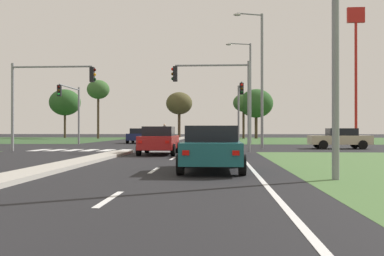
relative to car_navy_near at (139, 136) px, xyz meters
name	(u,v)px	position (x,y,z in m)	size (l,w,h in m)	color
ground_plane	(146,147)	(2.41, -9.99, -0.78)	(200.00, 200.00, 0.00)	black
grass_verge_far_right	(367,140)	(27.91, 14.51, -0.77)	(35.00, 35.00, 0.01)	#385B2D
median_island_near	(54,168)	(2.41, -28.99, -0.71)	(1.20, 22.00, 0.14)	#ADA89E
median_island_far	(177,139)	(2.41, 15.01, -0.71)	(1.20, 36.00, 0.14)	gray
lane_dash_near	(109,199)	(5.91, -35.05, -0.77)	(0.14, 2.00, 0.01)	silver
lane_dash_second	(154,170)	(5.91, -29.05, -0.77)	(0.14, 2.00, 0.01)	silver
lane_dash_third	(173,158)	(5.91, -23.05, -0.77)	(0.14, 2.00, 0.01)	silver
lane_dash_fourth	(183,152)	(5.91, -17.05, -0.77)	(0.14, 2.00, 0.01)	silver
lane_dash_fifth	(189,148)	(5.91, -11.05, -0.77)	(0.14, 2.00, 0.01)	silver
edge_line_right	(251,168)	(9.26, -27.99, -0.77)	(0.14, 24.00, 0.01)	silver
stop_bar_near	(188,152)	(6.21, -16.99, -0.77)	(6.40, 0.50, 0.01)	silver
crosswalk_bar_near	(40,150)	(-3.99, -15.19, -0.77)	(0.70, 2.80, 0.01)	silver
crosswalk_bar_second	(56,150)	(-2.84, -15.19, -0.77)	(0.70, 2.80, 0.01)	silver
crosswalk_bar_third	(73,150)	(-1.69, -15.19, -0.77)	(0.70, 2.80, 0.01)	silver
crosswalk_bar_fourth	(90,150)	(-0.54, -15.19, -0.77)	(0.70, 2.80, 0.01)	silver
crosswalk_bar_fifth	(106,150)	(0.61, -15.19, -0.77)	(0.70, 2.80, 0.01)	silver
crosswalk_bar_sixth	(123,150)	(1.76, -15.19, -0.77)	(0.70, 2.80, 0.01)	silver
car_navy_near	(139,136)	(0.00, 0.00, 0.00)	(2.06, 4.26, 1.52)	#161E47
car_red_second	(159,140)	(4.78, -19.65, 0.02)	(2.05, 4.22, 1.56)	#A31919
car_beige_third	(340,138)	(16.94, -11.81, -0.02)	(4.31, 1.96, 1.48)	#BCAD8E
car_teal_fifth	(212,148)	(7.86, -29.09, 0.00)	(2.10, 4.40, 1.51)	#19565B
car_blue_sixth	(217,141)	(8.04, -20.99, 0.02)	(2.00, 4.38, 1.56)	navy
traffic_signal_near_right	(220,89)	(8.21, -16.59, 3.16)	(4.98, 0.32, 5.69)	gray
traffic_signal_far_left	(72,103)	(-5.19, -5.39, 3.02)	(0.32, 5.38, 5.44)	gray
traffic_signal_far_right	(240,102)	(10.01, -5.39, 3.07)	(0.32, 5.42, 5.51)	gray
traffic_signal_near_left	(43,90)	(-3.15, -16.59, 3.19)	(5.58, 0.32, 5.69)	gray
street_lamp_second	(260,74)	(11.15, -11.87, 4.73)	(2.23, 0.87, 9.92)	gray
street_lamp_third	(248,88)	(11.11, -0.70, 4.80)	(2.56, 0.91, 9.99)	gray
pedestrian_at_median	(165,131)	(2.52, 0.82, 0.50)	(0.34, 0.34, 1.86)	maroon
fastfood_pole_sign	(356,46)	(22.49, 2.12, 9.34)	(1.80, 0.40, 14.18)	red
treeline_near	(65,103)	(-17.81, 27.48, 5.22)	(5.21, 5.21, 8.23)	#423323
treeline_second	(98,90)	(-10.61, 22.34, 6.81)	(3.50, 3.50, 9.17)	#423323
treeline_third	(179,104)	(1.64, 27.58, 4.98)	(4.38, 4.38, 7.66)	#423323
treeline_fourth	(243,103)	(12.11, 23.95, 4.77)	(3.28, 3.28, 7.00)	#423323
treeline_fifth	(256,104)	(14.07, 23.86, 4.71)	(5.28, 5.28, 7.75)	#423323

